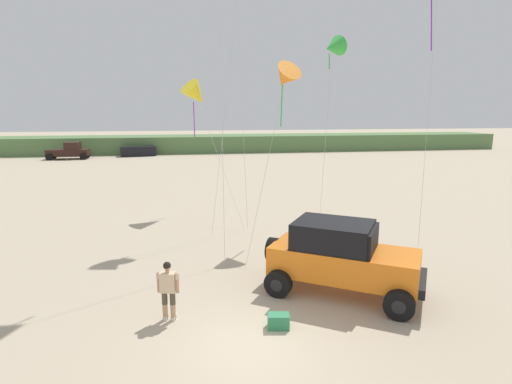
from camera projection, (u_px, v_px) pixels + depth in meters
The scene contains 10 objects.
ground_plane at pixel (250, 345), 9.98m from camera, with size 220.00×220.00×0.00m, color tan.
dune_ridge at pixel (184, 144), 56.46m from camera, with size 90.00×6.69×2.20m, color #567A47.
jeep at pixel (341, 256), 12.60m from camera, with size 4.95×4.35×2.26m.
person_watching at pixel (168, 288), 10.99m from camera, with size 0.61×0.38×1.67m.
cooler_box at pixel (278, 321), 10.72m from camera, with size 0.56×0.36×0.38m, color #2D7F51.
distant_pickup at pixel (69, 151), 48.10m from camera, with size 4.63×2.44×1.98m.
distant_sedan at pixel (138, 151), 51.28m from camera, with size 4.20×1.70×1.20m, color black.
kite_purple_stunt at pixel (333, 47), 19.09m from camera, with size 2.02×3.13×9.08m.
kite_green_box at pixel (196, 95), 22.75m from camera, with size 3.02×5.85×7.38m.
kite_yellow_diamond at pixel (285, 78), 17.75m from camera, with size 3.18×4.95×7.82m.
Camera 1 is at (-1.37, -8.96, 5.59)m, focal length 28.81 mm.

